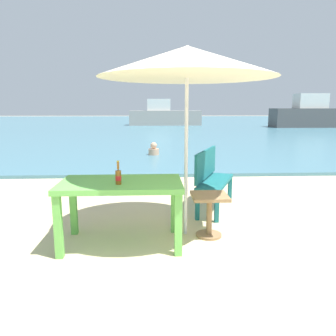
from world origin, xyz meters
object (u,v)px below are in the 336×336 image
(picnic_table_green, at_px, (121,191))
(boat_tanker, at_px, (316,115))
(beer_bottle_amber, at_px, (118,176))
(bench_teal_center, at_px, (211,176))
(patio_umbrella, at_px, (187,62))
(boat_barge, at_px, (164,116))
(side_table_wood, at_px, (209,209))
(swimmer_person, at_px, (154,150))

(picnic_table_green, xyz_separation_m, boat_tanker, (13.03, 21.04, 0.34))
(beer_bottle_amber, distance_m, bench_teal_center, 1.93)
(patio_umbrella, bearing_deg, boat_barge, 88.53)
(picnic_table_green, xyz_separation_m, side_table_wood, (1.07, 0.18, -0.30))
(boat_tanker, bearing_deg, beer_bottle_amber, -121.63)
(patio_umbrella, bearing_deg, swimmer_person, 93.28)
(picnic_table_green, xyz_separation_m, swimmer_person, (0.41, 6.75, -0.41))
(bench_teal_center, relative_size, boat_barge, 0.21)
(side_table_wood, relative_size, bench_teal_center, 0.43)
(boat_barge, bearing_deg, bench_teal_center, -90.28)
(beer_bottle_amber, xyz_separation_m, boat_barge, (1.41, 24.53, 0.02))
(patio_umbrella, height_order, bench_teal_center, patio_umbrella)
(patio_umbrella, bearing_deg, bench_teal_center, 63.08)
(beer_bottle_amber, relative_size, boat_barge, 0.04)
(picnic_table_green, bearing_deg, bench_teal_center, 44.37)
(picnic_table_green, height_order, swimmer_person, picnic_table_green)
(picnic_table_green, distance_m, bench_teal_center, 1.80)
(bench_teal_center, distance_m, swimmer_person, 5.57)
(swimmer_person, bearing_deg, side_table_wood, -84.27)
(bench_teal_center, bearing_deg, swimmer_person, 99.05)
(boat_tanker, bearing_deg, side_table_wood, -119.83)
(boat_tanker, bearing_deg, swimmer_person, -131.45)
(beer_bottle_amber, distance_m, boat_barge, 24.58)
(side_table_wood, bearing_deg, boat_barge, 89.22)
(beer_bottle_amber, height_order, swimmer_person, beer_bottle_amber)
(beer_bottle_amber, height_order, patio_umbrella, patio_umbrella)
(picnic_table_green, bearing_deg, boat_tanker, 58.23)
(bench_teal_center, height_order, boat_barge, boat_barge)
(beer_bottle_amber, relative_size, bench_teal_center, 0.21)
(picnic_table_green, distance_m, boat_tanker, 24.75)
(beer_bottle_amber, height_order, side_table_wood, beer_bottle_amber)
(bench_teal_center, bearing_deg, boat_barge, 89.72)
(patio_umbrella, xyz_separation_m, swimmer_person, (-0.37, 6.49, -1.88))
(patio_umbrella, height_order, swimmer_person, patio_umbrella)
(patio_umbrella, height_order, side_table_wood, patio_umbrella)
(bench_teal_center, xyz_separation_m, boat_tanker, (11.75, 19.79, 0.45))
(swimmer_person, bearing_deg, boat_barge, 86.79)
(boat_tanker, distance_m, boat_barge, 12.11)
(side_table_wood, bearing_deg, picnic_table_green, -170.63)
(side_table_wood, height_order, bench_teal_center, bench_teal_center)
(boat_tanker, xyz_separation_m, boat_barge, (-11.63, 3.35, -0.12))
(swimmer_person, distance_m, boat_tanker, 19.08)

